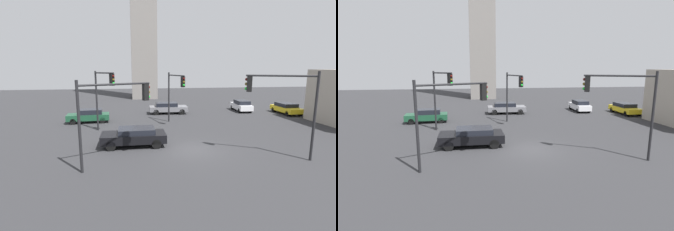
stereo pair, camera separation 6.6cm
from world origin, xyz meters
The scene contains 10 objects.
ground_plane centered at (0.00, 0.00, 0.00)m, with size 108.89×108.89×0.00m, color #2D2D30.
traffic_light_0 centered at (-6.55, 6.12, 3.87)m, with size 1.86×1.96×5.44m.
traffic_light_1 centered at (0.21, 8.26, 3.73)m, with size 1.14×3.47×5.25m.
traffic_light_2 centered at (5.18, -2.17, 3.96)m, with size 3.77×2.19×5.53m.
traffic_light_3 centered at (-5.15, -2.14, 3.67)m, with size 4.04×2.01×5.11m.
car_0 centered at (0.36, 14.63, 0.76)m, with size 4.79×2.25×1.40m.
car_1 centered at (-4.05, 1.57, 0.75)m, with size 4.73×2.19×1.36m.
car_2 centered at (15.20, 12.39, 0.71)m, with size 2.02×4.51×1.34m.
car_3 centered at (-8.68, 10.61, 0.74)m, with size 4.43×2.14×1.40m.
car_4 centered at (10.34, 15.05, 0.76)m, with size 1.90×4.24×1.46m.
Camera 1 is at (-4.21, -16.88, 5.74)m, focal length 27.29 mm.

